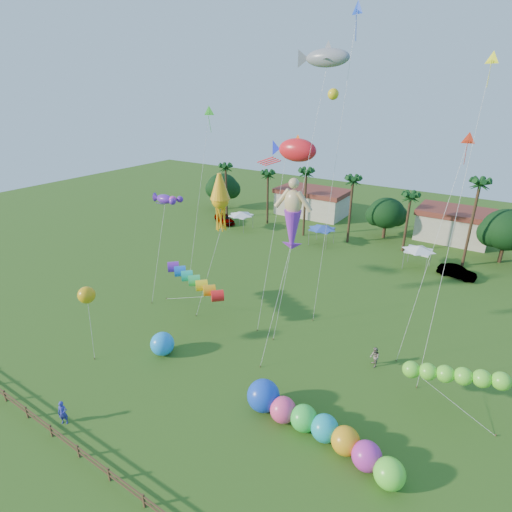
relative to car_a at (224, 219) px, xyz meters
The scene contains 23 objects.
ground 44.23m from the car_a, 56.73° to the right, with size 160.00×160.00×0.00m, color #285116.
tree_line 28.90m from the car_a, 14.16° to the left, with size 69.46×8.91×11.00m.
buildings_row 24.88m from the car_a, 31.60° to the left, with size 35.00×7.00×4.00m.
tent_row 18.37m from the car_a, ahead, with size 31.00×4.00×0.60m.
fence 49.35m from the car_a, 60.56° to the right, with size 36.12×0.12×1.00m.
car_a is the anchor object (origin of this frame).
car_b 37.14m from the car_a, ahead, with size 1.54×4.41×1.45m, color #4C4C54.
spectator_a 45.48m from the car_a, 66.82° to the right, with size 0.66×0.44×1.82m, color #2D309F.
spectator_b 41.52m from the car_a, 34.89° to the right, with size 0.88×0.68×1.81m, color gray.
caterpillar_inflatable 46.88m from the car_a, 45.23° to the right, with size 11.70×3.36×2.38m.
blue_ball 36.95m from the car_a, 60.99° to the right, with size 2.08×2.08×2.08m, color #1B93F9.
rainbow_tube 31.74m from the car_a, 56.50° to the right, with size 10.14×5.50×4.14m.
green_worm 45.71m from the car_a, 35.09° to the right, with size 9.36×3.90×3.51m.
orange_ball_kite 38.49m from the car_a, 69.52° to the right, with size 1.79×1.79×6.79m.
merman_kite 37.71m from the car_a, 43.17° to the right, with size 2.82×5.69×14.75m.
fish_kite 34.88m from the car_a, 39.59° to the right, with size 5.72×6.88×17.78m.
shark_kite 39.39m from the car_a, 35.90° to the right, with size 5.43×8.36×24.93m.
squid_kite 30.83m from the car_a, 52.66° to the right, with size 2.61×4.32×14.51m.
lobster_kite 27.01m from the car_a, 66.45° to the right, with size 3.84×4.86×11.56m.
delta_kite_red 44.51m from the car_a, 25.45° to the right, with size 2.29×4.72×18.75m.
delta_kite_yellow 47.99m from the car_a, 27.65° to the right, with size 1.04×5.15×23.99m.
delta_kite_green 27.28m from the car_a, 55.74° to the right, with size 1.33×4.85×19.99m.
delta_kite_blue 41.23m from the car_a, 31.28° to the right, with size 1.37×4.09×28.28m.
Camera 1 is at (16.57, -15.24, 21.79)m, focal length 28.00 mm.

